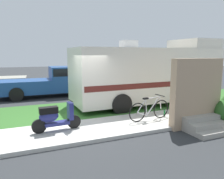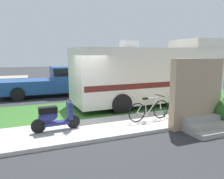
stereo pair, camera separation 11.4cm
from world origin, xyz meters
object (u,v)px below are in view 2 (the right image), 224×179
at_px(motorhome_rv, 151,74).
at_px(scooter, 54,117).
at_px(pickup_truck_near, 57,80).
at_px(bicycle, 149,110).
at_px(bottle_green, 164,113).

height_order(motorhome_rv, scooter, motorhome_rv).
relative_size(motorhome_rv, pickup_truck_near, 1.35).
relative_size(bicycle, pickup_truck_near, 0.32).
bearing_deg(pickup_truck_near, bicycle, -71.26).
bearing_deg(scooter, bicycle, -2.73).
distance_m(scooter, bottle_green, 4.24).
distance_m(pickup_truck_near, bottle_green, 7.48).
bearing_deg(pickup_truck_near, motorhome_rv, -46.46).
bearing_deg(pickup_truck_near, bottle_green, -64.82).
distance_m(bicycle, bottle_green, 0.88).
distance_m(motorhome_rv, bottle_green, 2.95).
height_order(bicycle, bottle_green, bicycle).
relative_size(motorhome_rv, bottle_green, 26.02).
distance_m(bicycle, pickup_truck_near, 7.33).
distance_m(motorhome_rv, pickup_truck_near, 5.92).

